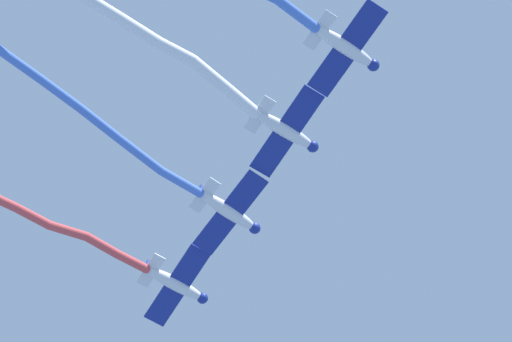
{
  "coord_description": "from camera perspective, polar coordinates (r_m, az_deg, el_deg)",
  "views": [
    {
      "loc": [
        -21.27,
        15.37,
        6.36
      ],
      "look_at": [
        4.33,
        3.18,
        73.63
      ],
      "focal_mm": 76.22,
      "sensor_mm": 36.0,
      "label": 1
    }
  ],
  "objects": [
    {
      "name": "airplane_slot",
      "position": [
        77.17,
        -4.19,
        -5.96
      ],
      "size": [
        6.92,
        5.2,
        1.72
      ],
      "rotation": [
        0.0,
        0.0,
        4.82
      ],
      "color": "silver"
    },
    {
      "name": "airplane_left_wing",
      "position": [
        72.12,
        1.59,
        2.13
      ],
      "size": [
        6.94,
        5.21,
        1.72
      ],
      "rotation": [
        0.0,
        0.0,
        4.83
      ],
      "color": "silver"
    },
    {
      "name": "airplane_right_wing",
      "position": [
        74.1,
        -1.4,
        -2.16
      ],
      "size": [
        6.97,
        5.27,
        1.72
      ],
      "rotation": [
        0.0,
        0.0,
        4.89
      ],
      "color": "silver"
    },
    {
      "name": "smoke_trail_left_wing",
      "position": [
        71.75,
        -6.11,
        7.32
      ],
      "size": [
        3.7,
        18.89,
        3.6
      ],
      "color": "white"
    },
    {
      "name": "smoke_trail_right_wing",
      "position": [
        71.37,
        -12.68,
        5.66
      ],
      "size": [
        7.77,
        30.1,
        2.29
      ],
      "color": "#4C75DB"
    },
    {
      "name": "airplane_lead",
      "position": [
        70.21,
        4.77,
        6.47
      ],
      "size": [
        6.95,
        5.23,
        1.72
      ],
      "rotation": [
        0.0,
        0.0,
        4.85
      ],
      "color": "silver"
    }
  ]
}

